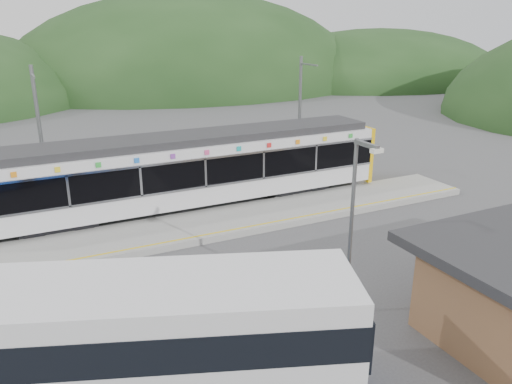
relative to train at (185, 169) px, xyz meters
name	(u,v)px	position (x,y,z in m)	size (l,w,h in m)	color
ground	(257,253)	(0.90, -6.00, -2.06)	(120.00, 120.00, 0.00)	#4C4C4F
hills	(316,193)	(7.09, -0.71, -2.06)	(146.00, 149.00, 26.00)	#1E3D19
platform	(225,222)	(0.90, -2.70, -1.91)	(26.00, 3.20, 0.30)	#9E9E99
yellow_line	(236,229)	(0.90, -4.00, -1.76)	(26.00, 0.10, 0.01)	yellow
train	(185,169)	(0.00, 0.00, 0.00)	(20.44, 3.01, 3.74)	black
catenary_mast_west	(41,139)	(-6.10, 2.56, 1.58)	(0.18, 1.80, 7.00)	slate
catenary_mast_east	(300,116)	(7.90, 2.56, 1.58)	(0.18, 1.80, 7.00)	slate
bus	(100,350)	(-6.05, -11.93, -0.49)	(12.15, 6.75, 3.26)	#0C3EBE
lamp_post	(354,215)	(1.56, -11.23, 1.33)	(0.36, 1.01, 5.68)	slate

